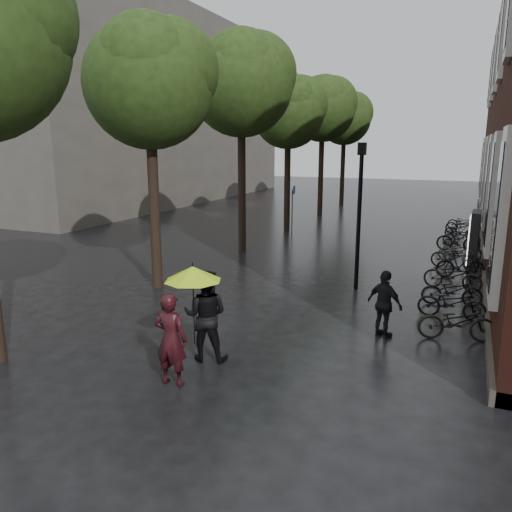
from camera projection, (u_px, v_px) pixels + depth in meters
The scene contains 11 objects.
ground at pixel (125, 427), 8.03m from camera, with size 120.00×120.00×0.00m, color black.
bg_building at pixel (115, 111), 40.03m from camera, with size 16.00×30.00×14.00m, color #47423D.
street_trees at pixel (267, 101), 22.43m from camera, with size 4.33×34.03×8.91m.
person_burgundy at pixel (171, 339), 9.29m from camera, with size 0.66×0.43×1.80m, color black.
person_black at pixel (206, 315), 10.36m from camera, with size 0.94×0.74×1.94m, color black.
lime_umbrella at pixel (193, 274), 9.63m from camera, with size 1.13×1.13×1.66m.
pedestrian_walking at pixel (385, 304), 11.62m from camera, with size 0.94×0.39×1.61m, color black.
parked_bicycles at pixel (459, 253), 18.59m from camera, with size 2.08×17.07×1.04m.
ad_lightbox at pixel (474, 240), 17.87m from camera, with size 0.32×1.40×2.12m.
lamp_post at pixel (360, 202), 15.08m from camera, with size 0.23×0.23×4.49m.
cycle_sign at pixel (293, 202), 25.08m from camera, with size 0.13×0.44×2.40m.
Camera 1 is at (4.78, -5.81, 4.47)m, focal length 35.00 mm.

